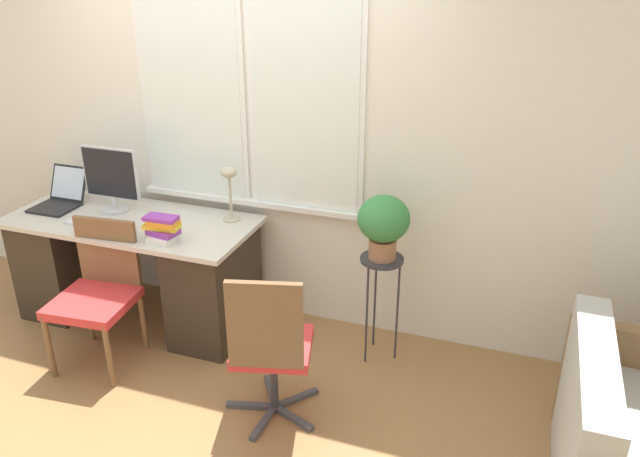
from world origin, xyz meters
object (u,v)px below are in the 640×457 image
book_stack (163,229)px  plant_stand (381,271)px  laptop (60,199)px  keyboard (95,224)px  potted_plant (384,222)px  office_chair_swivel (270,346)px  monitor (111,178)px  desk_lamp (229,181)px  desk_chair_wooden (98,291)px  mouse (131,229)px

book_stack → plant_stand: book_stack is taller
laptop → keyboard: size_ratio=0.87×
potted_plant → office_chair_swivel: bearing=-117.1°
monitor → desk_lamp: (0.83, 0.12, 0.04)m
keyboard → office_chair_swivel: size_ratio=0.43×
laptop → desk_chair_wooden: size_ratio=0.40×
mouse → plant_stand: bearing=10.1°
mouse → monitor: bearing=139.7°
plant_stand → laptop: bearing=-178.3°
monitor → potted_plant: size_ratio=1.13×
office_chair_swivel → book_stack: bearing=-41.6°
plant_stand → office_chair_swivel: bearing=-117.1°
monitor → office_chair_swivel: monitor is taller
desk_lamp → plant_stand: bearing=-5.8°
desk_lamp → mouse: bearing=-143.1°
monitor → potted_plant: bearing=0.4°
book_stack → laptop: bearing=165.3°
mouse → desk_lamp: bearing=36.9°
book_stack → desk_chair_wooden: bearing=-142.9°
mouse → desk_lamp: desk_lamp is taller
desk_chair_wooden → potted_plant: potted_plant is taller
laptop → potted_plant: 2.31m
monitor → keyboard: 0.34m
office_chair_swivel → mouse: bearing=-38.2°
book_stack → monitor: bearing=151.4°
monitor → plant_stand: (1.89, 0.01, -0.38)m
desk_lamp → monitor: bearing=-171.8°
plant_stand → potted_plant: potted_plant is taller
desk_lamp → potted_plant: size_ratio=0.93×
desk_chair_wooden → potted_plant: bearing=14.6°
book_stack → keyboard: bearing=173.8°
book_stack → plant_stand: 1.36m
mouse → book_stack: 0.28m
office_chair_swivel → potted_plant: (0.40, 0.78, 0.45)m
monitor → desk_lamp: bearing=8.2°
potted_plant → keyboard: bearing=-171.7°
mouse → plant_stand: size_ratio=0.10×
monitor → mouse: bearing=-40.3°
keyboard → potted_plant: size_ratio=1.03×
book_stack → mouse: bearing=169.2°
monitor → office_chair_swivel: 1.75m
desk_lamp → desk_chair_wooden: (-0.59, -0.70, -0.55)m
keyboard → book_stack: (0.55, -0.06, 0.07)m
laptop → keyboard: (0.45, -0.20, -0.05)m
desk_chair_wooden → office_chair_swivel: size_ratio=0.95×
keyboard → office_chair_swivel: bearing=-19.3°
desk_chair_wooden → mouse: bearing=72.2°
book_stack → plant_stand: size_ratio=0.33×
mouse → keyboard: bearing=178.3°
laptop → desk_chair_wooden: laptop is taller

